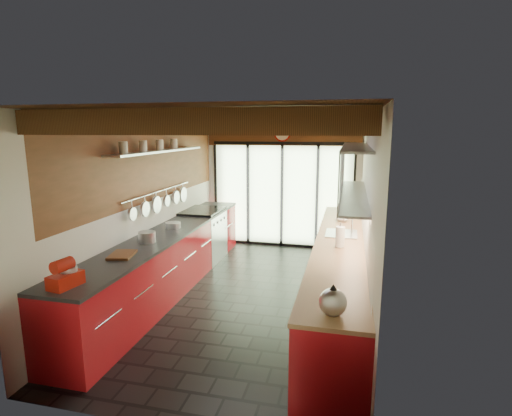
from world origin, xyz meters
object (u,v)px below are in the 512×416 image
object	(u,v)px
stand_mixer	(66,275)
soap_bottle	(340,239)
kettle	(333,301)
paper_towel	(340,237)
bowl	(342,220)

from	to	relation	value
stand_mixer	soap_bottle	distance (m)	3.21
stand_mixer	kettle	distance (m)	2.54
kettle	soap_bottle	bearing A→B (deg)	90.00
paper_towel	soap_bottle	size ratio (longest dim) A/B	1.55
kettle	paper_towel	size ratio (longest dim) A/B	0.95
soap_bottle	bowl	size ratio (longest dim) A/B	0.95
stand_mixer	paper_towel	distance (m)	3.21
kettle	bowl	size ratio (longest dim) A/B	1.41
kettle	soap_bottle	world-z (taller)	kettle
paper_towel	bowl	distance (m)	1.55
stand_mixer	kettle	world-z (taller)	stand_mixer
stand_mixer	soap_bottle	size ratio (longest dim) A/B	1.65
stand_mixer	kettle	xyz separation A→B (m)	(2.54, -0.01, 0.01)
stand_mixer	bowl	distance (m)	4.33
stand_mixer	bowl	size ratio (longest dim) A/B	1.57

